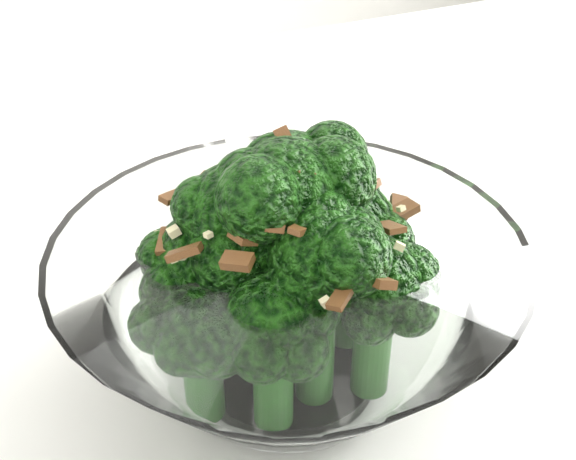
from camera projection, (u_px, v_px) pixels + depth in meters
table at (460, 277)px, 0.65m from camera, size 1.27×0.92×0.75m
broccoli_dish at (287, 297)px, 0.43m from camera, size 0.25×0.25×0.15m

